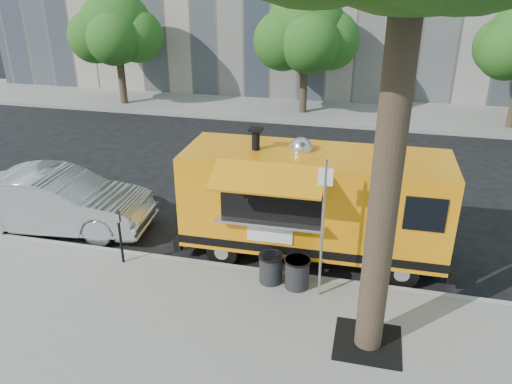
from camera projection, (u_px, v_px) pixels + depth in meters
ground at (263, 254)px, 12.15m from camera, size 120.00×120.00×0.00m
sidewalk at (210, 368)px, 8.58m from camera, size 60.00×6.00×0.15m
curb at (253, 272)px, 11.30m from camera, size 60.00×0.14×0.16m
far_sidewalk at (325, 110)px, 24.08m from camera, size 60.00×5.00×0.15m
tree_well at (367, 342)px, 9.04m from camera, size 1.20×1.20×0.02m
far_tree_a at (116, 28)px, 23.66m from camera, size 3.42×3.42×5.36m
far_tree_b at (306, 31)px, 22.05m from camera, size 3.60×3.60×5.50m
sign_post at (323, 222)px, 9.68m from camera, size 0.28×0.06×3.00m
parking_meter at (119, 230)px, 11.20m from camera, size 0.11×0.11×1.33m
food_truck at (312, 202)px, 11.46m from camera, size 6.31×2.95×3.08m
sedan at (58, 201)px, 13.01m from camera, size 5.02×2.15×1.61m
trash_bin_left at (297, 272)px, 10.51m from camera, size 0.56×0.56×0.67m
trash_bin_right at (271, 267)px, 10.69m from camera, size 0.54×0.54×0.65m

